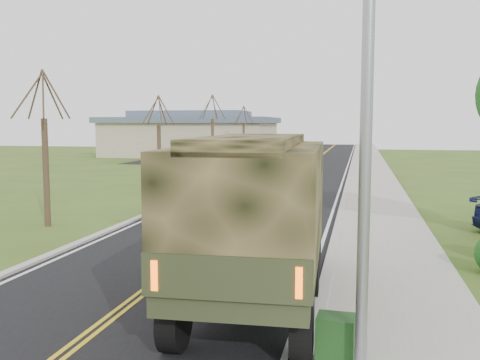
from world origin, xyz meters
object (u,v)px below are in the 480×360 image
(sedan_silver, at_px, (270,166))
(military_truck, at_px, (258,210))
(utility_box_near, at_px, (335,340))
(suv_champagne, at_px, (187,199))

(sedan_silver, bearing_deg, military_truck, -75.84)
(sedan_silver, relative_size, utility_box_near, 5.90)
(military_truck, bearing_deg, sedan_silver, 96.24)
(suv_champagne, relative_size, utility_box_near, 6.09)
(utility_box_near, bearing_deg, suv_champagne, 119.94)
(military_truck, bearing_deg, suv_champagne, 112.70)
(suv_champagne, distance_m, utility_box_near, 15.67)
(military_truck, height_order, suv_champagne, military_truck)
(suv_champagne, xyz_separation_m, utility_box_near, (7.16, -13.94, -0.18))
(military_truck, height_order, utility_box_near, military_truck)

